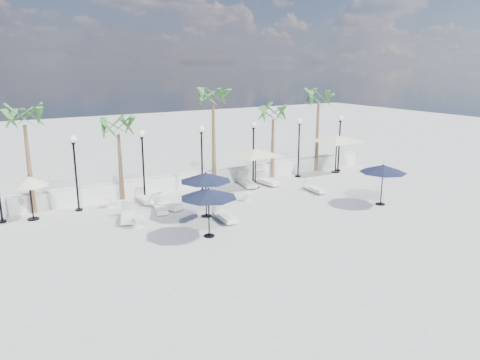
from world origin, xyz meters
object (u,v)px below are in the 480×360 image
lounger_1 (166,204)px  lounger_2 (144,198)px  parasol_cream_small (29,182)px  lounger_3 (225,216)px  lounger_4 (161,208)px  lounger_5 (247,182)px  parasol_cream_sq_a (256,149)px  parasol_navy_right (383,169)px  parasol_navy_left (209,194)px  lounger_0 (128,215)px  lounger_7 (315,188)px  lounger_6 (266,180)px  parasol_navy_mid (206,177)px  parasol_cream_sq_b (337,136)px

lounger_1 → lounger_2: 1.78m
lounger_1 → parasol_cream_small: size_ratio=0.95×
lounger_3 → lounger_4: bearing=132.1°
lounger_5 → parasol_cream_sq_a: size_ratio=0.43×
parasol_navy_right → lounger_3: bearing=166.4°
lounger_5 → parasol_cream_small: (-12.07, -0.03, 1.60)m
lounger_3 → parasol_navy_right: bearing=-8.8°
lounger_2 → parasol_cream_small: 5.80m
lounger_2 → parasol_navy_left: parasol_navy_left is taller
lounger_1 → parasol_cream_sq_a: parasol_cream_sq_a is taller
lounger_2 → lounger_0: bearing=-123.1°
parasol_navy_right → parasol_cream_small: size_ratio=1.12×
lounger_3 → lounger_5: bearing=53.7°
parasol_navy_left → parasol_navy_right: size_ratio=1.01×
lounger_7 → parasol_cream_sq_a: bearing=137.8°
lounger_2 → lounger_5: lounger_5 is taller
lounger_5 → lounger_7: lounger_5 is taller
lounger_1 → lounger_4: (-0.42, -0.38, -0.04)m
lounger_5 → parasol_navy_left: size_ratio=0.89×
lounger_1 → lounger_7: 8.78m
lounger_6 → parasol_navy_right: 7.39m
parasol_cream_sq_a → parasol_navy_left: bearing=-136.6°
lounger_2 → parasol_cream_small: bearing=-178.2°
lounger_6 → parasol_navy_mid: 7.22m
parasol_navy_mid → parasol_navy_left: bearing=-114.5°
lounger_7 → parasol_navy_right: bearing=-66.8°
lounger_2 → parasol_navy_right: size_ratio=0.76×
lounger_2 → lounger_6: 7.72m
lounger_1 → parasol_navy_left: size_ratio=0.84×
parasol_cream_sq_a → lounger_7: bearing=-45.7°
lounger_2 → parasol_navy_right: (10.54, -6.90, 1.70)m
lounger_3 → parasol_navy_right: (8.30, -2.02, 1.70)m
lounger_5 → parasol_navy_mid: parasol_navy_mid is taller
parasol_navy_right → parasol_cream_sq_b: bearing=65.9°
parasol_cream_small → lounger_6: bearing=-1.1°
lounger_3 → lounger_4: (-2.13, 2.80, -0.02)m
parasol_navy_mid → parasol_cream_small: size_ratio=1.15×
lounger_0 → parasol_cream_sq_b: size_ratio=0.38×
parasol_navy_left → parasol_cream_small: (-6.17, 6.34, -0.05)m
parasol_navy_left → parasol_navy_mid: (1.12, 2.46, 0.06)m
parasol_navy_right → lounger_5: bearing=120.3°
lounger_1 → parasol_navy_left: 4.96m
lounger_6 → lounger_7: (1.47, -2.86, -0.04)m
lounger_5 → parasol_cream_sq_a: (0.21, -0.60, 2.08)m
parasol_cream_sq_a → parasol_cream_sq_b: 6.92m
parasol_cream_sq_b → lounger_1: bearing=-172.7°
lounger_1 → lounger_2: size_ratio=1.12×
lounger_7 → parasol_navy_right: 4.35m
lounger_6 → parasol_navy_right: bearing=-74.2°
parasol_navy_mid → parasol_cream_small: bearing=151.9°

